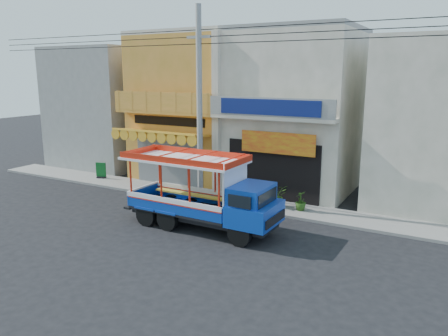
{
  "coord_description": "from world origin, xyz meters",
  "views": [
    {
      "loc": [
        9.64,
        -13.77,
        6.08
      ],
      "look_at": [
        0.72,
        2.5,
        1.99
      ],
      "focal_mm": 35.0,
      "sensor_mm": 36.0,
      "label": 1
    }
  ],
  "objects_px": {
    "potted_plant_a": "(277,196)",
    "potted_plant_c": "(301,201)",
    "songthaew_truck": "(211,195)",
    "potted_plant_b": "(260,196)",
    "green_sign": "(101,172)",
    "utility_pole": "(202,96)"
  },
  "relations": [
    {
      "from": "songthaew_truck",
      "to": "potted_plant_c",
      "type": "bearing_deg",
      "value": 58.41
    },
    {
      "from": "songthaew_truck",
      "to": "green_sign",
      "type": "xyz_separation_m",
      "value": [
        -9.7,
        4.03,
        -0.94
      ]
    },
    {
      "from": "utility_pole",
      "to": "potted_plant_b",
      "type": "bearing_deg",
      "value": 8.59
    },
    {
      "from": "green_sign",
      "to": "potted_plant_a",
      "type": "bearing_deg",
      "value": -0.9
    },
    {
      "from": "songthaew_truck",
      "to": "potted_plant_c",
      "type": "distance_m",
      "value": 4.54
    },
    {
      "from": "green_sign",
      "to": "utility_pole",
      "type": "bearing_deg",
      "value": -7.06
    },
    {
      "from": "songthaew_truck",
      "to": "potted_plant_b",
      "type": "xyz_separation_m",
      "value": [
        0.49,
        3.53,
        -0.88
      ]
    },
    {
      "from": "green_sign",
      "to": "potted_plant_b",
      "type": "xyz_separation_m",
      "value": [
        10.2,
        -0.5,
        0.06
      ]
    },
    {
      "from": "green_sign",
      "to": "potted_plant_c",
      "type": "height_order",
      "value": "green_sign"
    },
    {
      "from": "potted_plant_c",
      "to": "potted_plant_a",
      "type": "bearing_deg",
      "value": -83.37
    },
    {
      "from": "songthaew_truck",
      "to": "potted_plant_b",
      "type": "distance_m",
      "value": 3.67
    },
    {
      "from": "potted_plant_b",
      "to": "green_sign",
      "type": "bearing_deg",
      "value": 54.08
    },
    {
      "from": "potted_plant_a",
      "to": "potted_plant_c",
      "type": "xyz_separation_m",
      "value": [
        1.15,
        -0.07,
        -0.06
      ]
    },
    {
      "from": "utility_pole",
      "to": "songthaew_truck",
      "type": "bearing_deg",
      "value": -53.8
    },
    {
      "from": "potted_plant_b",
      "to": "potted_plant_c",
      "type": "relative_size",
      "value": 1.01
    },
    {
      "from": "potted_plant_a",
      "to": "potted_plant_b",
      "type": "bearing_deg",
      "value": 156.52
    },
    {
      "from": "utility_pole",
      "to": "green_sign",
      "type": "distance_m",
      "value": 8.75
    },
    {
      "from": "green_sign",
      "to": "potted_plant_a",
      "type": "relative_size",
      "value": 0.91
    },
    {
      "from": "green_sign",
      "to": "potted_plant_b",
      "type": "bearing_deg",
      "value": -2.82
    },
    {
      "from": "utility_pole",
      "to": "songthaew_truck",
      "type": "xyz_separation_m",
      "value": [
        2.27,
        -3.11,
        -3.6
      ]
    },
    {
      "from": "utility_pole",
      "to": "potted_plant_a",
      "type": "xyz_separation_m",
      "value": [
        3.45,
        0.75,
        -4.42
      ]
    },
    {
      "from": "potted_plant_b",
      "to": "potted_plant_c",
      "type": "bearing_deg",
      "value": -114.93
    }
  ]
}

